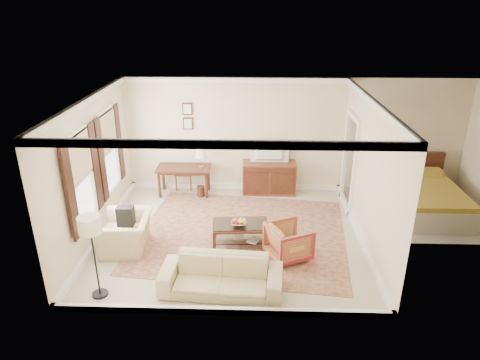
# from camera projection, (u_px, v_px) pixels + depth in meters

# --- Properties ---
(room_shell) EXTENTS (5.51, 5.01, 2.91)m
(room_shell) POSITION_uv_depth(u_px,v_px,m) (229.00, 122.00, 8.10)
(room_shell) COLOR beige
(room_shell) RESTS_ON ground
(annex_bedroom) EXTENTS (3.00, 2.70, 2.90)m
(annex_bedroom) POSITION_uv_depth(u_px,v_px,m) (427.00, 200.00, 9.85)
(annex_bedroom) COLOR beige
(annex_bedroom) RESTS_ON ground
(window_front) EXTENTS (0.12, 1.56, 1.80)m
(window_front) POSITION_uv_depth(u_px,v_px,m) (82.00, 179.00, 7.90)
(window_front) COLOR #CCB284
(window_front) RESTS_ON room_shell
(window_rear) EXTENTS (0.12, 1.56, 1.80)m
(window_rear) POSITION_uv_depth(u_px,v_px,m) (109.00, 151.00, 9.38)
(window_rear) COLOR #CCB284
(window_rear) RESTS_ON room_shell
(doorway) EXTENTS (0.10, 1.12, 2.25)m
(doorway) POSITION_uv_depth(u_px,v_px,m) (349.00, 164.00, 9.95)
(doorway) COLOR white
(doorway) RESTS_ON room_shell
(rug) EXTENTS (4.69, 4.15, 0.01)m
(rug) POSITION_uv_depth(u_px,v_px,m) (242.00, 234.00, 9.12)
(rug) COLOR maroon
(rug) RESTS_ON room_shell
(writing_desk) EXTENTS (1.34, 0.67, 0.73)m
(writing_desk) POSITION_uv_depth(u_px,v_px,m) (184.00, 171.00, 10.77)
(writing_desk) COLOR #4C2315
(writing_desk) RESTS_ON room_shell
(desk_chair) EXTENTS (0.50, 0.50, 1.05)m
(desk_chair) POSITION_uv_depth(u_px,v_px,m) (184.00, 170.00, 11.13)
(desk_chair) COLOR brown
(desk_chair) RESTS_ON room_shell
(desk_lamp) EXTENTS (0.32, 0.32, 0.50)m
(desk_lamp) POSITION_uv_depth(u_px,v_px,m) (201.00, 158.00, 10.61)
(desk_lamp) COLOR silver
(desk_lamp) RESTS_ON writing_desk
(framed_prints) EXTENTS (0.25, 0.04, 0.68)m
(framed_prints) POSITION_uv_depth(u_px,v_px,m) (188.00, 116.00, 10.62)
(framed_prints) COLOR #4C2315
(framed_prints) RESTS_ON room_shell
(sideboard) EXTENTS (1.34, 0.52, 0.82)m
(sideboard) POSITION_uv_depth(u_px,v_px,m) (269.00, 178.00, 10.92)
(sideboard) COLOR brown
(sideboard) RESTS_ON room_shell
(tv) EXTENTS (0.92, 0.53, 0.12)m
(tv) POSITION_uv_depth(u_px,v_px,m) (270.00, 146.00, 10.56)
(tv) COLOR black
(tv) RESTS_ON sideboard
(coffee_table) EXTENTS (1.15, 0.73, 0.47)m
(coffee_table) POSITION_uv_depth(u_px,v_px,m) (240.00, 228.00, 8.61)
(coffee_table) COLOR #4C2315
(coffee_table) RESTS_ON room_shell
(fruit_bowl) EXTENTS (0.42, 0.42, 0.10)m
(fruit_bowl) POSITION_uv_depth(u_px,v_px,m) (239.00, 223.00, 8.49)
(fruit_bowl) COLOR silver
(fruit_bowl) RESTS_ON coffee_table
(book_a) EXTENTS (0.28, 0.05, 0.38)m
(book_a) POSITION_uv_depth(u_px,v_px,m) (233.00, 235.00, 8.70)
(book_a) COLOR brown
(book_a) RESTS_ON coffee_table
(book_b) EXTENTS (0.26, 0.16, 0.38)m
(book_b) POSITION_uv_depth(u_px,v_px,m) (250.00, 238.00, 8.60)
(book_b) COLOR brown
(book_b) RESTS_ON coffee_table
(striped_armchair) EXTENTS (0.94, 0.96, 0.76)m
(striped_armchair) POSITION_uv_depth(u_px,v_px,m) (289.00, 240.00, 8.15)
(striped_armchair) COLOR maroon
(striped_armchair) RESTS_ON room_shell
(club_armchair) EXTENTS (0.75, 1.11, 0.94)m
(club_armchair) POSITION_uv_depth(u_px,v_px,m) (126.00, 228.00, 8.42)
(club_armchair) COLOR tan
(club_armchair) RESTS_ON room_shell
(backpack) EXTENTS (0.26, 0.35, 0.40)m
(backpack) POSITION_uv_depth(u_px,v_px,m) (125.00, 214.00, 8.40)
(backpack) COLOR black
(backpack) RESTS_ON club_armchair
(sofa) EXTENTS (2.09, 0.76, 0.80)m
(sofa) POSITION_uv_depth(u_px,v_px,m) (221.00, 271.00, 7.19)
(sofa) COLOR tan
(sofa) RESTS_ON room_shell
(floor_lamp) EXTENTS (0.37, 0.37, 1.49)m
(floor_lamp) POSITION_uv_depth(u_px,v_px,m) (90.00, 231.00, 6.75)
(floor_lamp) COLOR black
(floor_lamp) RESTS_ON room_shell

